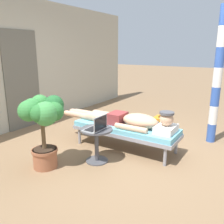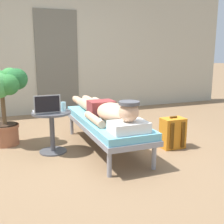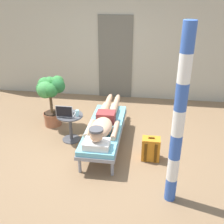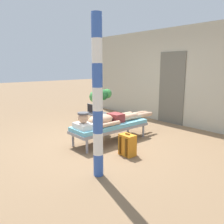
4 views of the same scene
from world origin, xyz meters
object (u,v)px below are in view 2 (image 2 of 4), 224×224
lounge_chair (106,123)px  side_table (52,125)px  backpack (172,133)px  person_reclining (106,110)px  laptop (47,108)px  potted_plant (2,93)px  drink_glass (63,106)px

lounge_chair → side_table: side_table is taller
lounge_chair → side_table: size_ratio=3.46×
backpack → person_reclining: bearing=163.5°
side_table → laptop: size_ratio=1.69×
side_table → laptop: bearing=-139.5°
lounge_chair → potted_plant: 1.42m
laptop → backpack: 1.64m
laptop → lounge_chair: bearing=-5.8°
lounge_chair → backpack: 0.89m
lounge_chair → laptop: (-0.73, 0.07, 0.24)m
lounge_chair → backpack: (0.83, -0.28, -0.15)m
laptop → potted_plant: bearing=130.3°
potted_plant → drink_glass: bearing=-37.4°
lounge_chair → drink_glass: size_ratio=15.88×
lounge_chair → backpack: bearing=-18.6°
lounge_chair → side_table: (-0.67, 0.12, 0.01)m
person_reclining → potted_plant: 1.40m
laptop → drink_glass: laptop is taller
side_table → lounge_chair: bearing=-10.6°
lounge_chair → person_reclining: bearing=-90.0°
drink_glass → backpack: bearing=-16.3°
backpack → potted_plant: 2.30m
person_reclining → side_table: 0.70m
potted_plant → lounge_chair: bearing=-28.0°
side_table → drink_glass: size_ratio=4.60×
lounge_chair → side_table: bearing=169.4°
potted_plant → person_reclining: bearing=-29.2°
potted_plant → laptop: bearing=-49.7°
laptop → backpack: (1.56, -0.35, -0.39)m
drink_glass → potted_plant: size_ratio=0.11×
person_reclining → side_table: person_reclining is taller
side_table → drink_glass: drink_glass is taller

